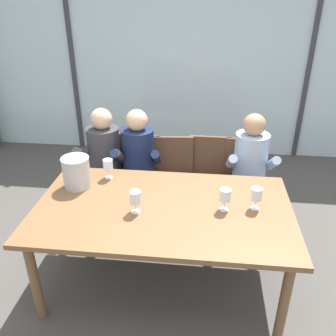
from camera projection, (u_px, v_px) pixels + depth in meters
ground at (174, 214)px, 3.94m from camera, size 14.00×14.00×0.00m
window_glass_panel at (187, 63)px, 4.87m from camera, size 7.15×0.03×2.60m
window_mullion_left at (73, 61)px, 5.01m from camera, size 0.06×0.06×2.60m
window_mullion_right at (309, 66)px, 4.69m from camera, size 0.06×0.06×2.60m
hillside_vineyard at (197, 44)px, 8.23m from camera, size 13.15×2.40×2.05m
dining_table at (163, 214)px, 2.74m from camera, size 1.95×1.13×0.75m
chair_near_curtain at (110, 169)px, 3.76m from camera, size 0.46×0.46×0.89m
chair_left_of_center at (138, 171)px, 3.72m from camera, size 0.49×0.49×0.89m
chair_center at (172, 174)px, 3.66m from camera, size 0.48×0.48×0.89m
chair_right_of_center at (209, 174)px, 3.67m from camera, size 0.45×0.45×0.89m
chair_near_window_right at (245, 176)px, 3.62m from camera, size 0.44×0.44×0.89m
person_charcoal_jacket at (103, 161)px, 3.55m from camera, size 0.46×0.61×1.21m
person_navy_polo at (137, 162)px, 3.51m from camera, size 0.48×0.63×1.21m
person_pale_blue_shirt at (251, 168)px, 3.40m from camera, size 0.46×0.61×1.21m
ice_bucket_primary at (76, 172)px, 2.92m from camera, size 0.23×0.23×0.26m
wine_glass_by_left_taster at (225, 196)px, 2.62m from camera, size 0.08×0.08×0.17m
wine_glass_near_bucket at (256, 194)px, 2.63m from camera, size 0.08×0.08×0.17m
wine_glass_center_pour at (135, 198)px, 2.59m from camera, size 0.08×0.08×0.17m
wine_glass_by_right_taster at (108, 166)px, 3.06m from camera, size 0.08×0.08×0.17m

